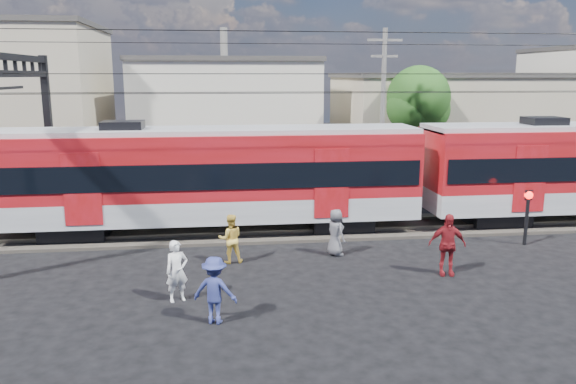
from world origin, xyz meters
name	(u,v)px	position (x,y,z in m)	size (l,w,h in m)	color
ground	(318,313)	(0.00, 0.00, 0.00)	(120.00, 120.00, 0.00)	black
track_bed	(284,230)	(0.00, 8.00, 0.06)	(70.00, 3.40, 0.12)	#2D2823
rail_near	(286,232)	(0.00, 7.25, 0.18)	(70.00, 0.12, 0.12)	#59544C
rail_far	(281,222)	(0.00, 8.75, 0.18)	(70.00, 0.12, 0.12)	#59544C
commuter_train	(216,174)	(-2.63, 8.00, 2.40)	(50.30, 3.08, 4.17)	black
catenary	(48,104)	(-8.65, 8.00, 5.14)	(70.00, 9.30, 7.52)	black
building_midwest	(225,111)	(-2.00, 27.00, 3.66)	(12.24, 12.24, 7.30)	beige
building_mideast	(457,119)	(14.00, 24.00, 3.16)	(16.32, 10.20, 6.30)	gray
utility_pole_mid	(383,107)	(6.00, 15.00, 4.53)	(1.80, 0.24, 8.50)	slate
tree_near	(421,101)	(9.19, 18.09, 4.66)	(3.82, 3.64, 6.72)	#382619
pedestrian_a	(177,271)	(-3.72, 1.32, 0.87)	(0.63, 0.41, 1.73)	white
pedestrian_b	(230,239)	(-2.19, 4.42, 0.83)	(0.80, 0.63, 1.65)	gold
pedestrian_c	(215,290)	(-2.68, -0.22, 0.87)	(1.12, 0.64, 1.73)	navy
pedestrian_d	(447,245)	(4.49, 2.42, 0.98)	(1.15, 0.48, 1.96)	maroon
pedestrian_e	(336,232)	(1.45, 4.76, 0.82)	(0.80, 0.52, 1.64)	#535258
crossing_signal	(528,207)	(8.64, 5.09, 1.43)	(0.30, 0.30, 2.07)	black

